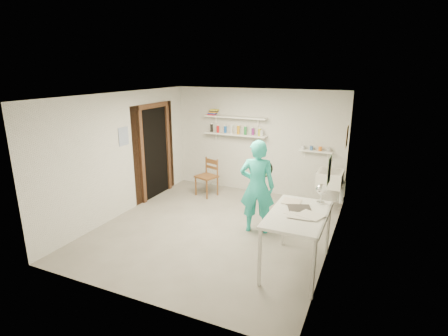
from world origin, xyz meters
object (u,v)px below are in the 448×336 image
at_px(wall_clock, 264,169).
at_px(work_table, 297,241).
at_px(belfast_sink, 330,178).
at_px(wooden_chair, 207,177).
at_px(man, 257,187).
at_px(desk_lamp, 321,189).

distance_m(wall_clock, work_table, 1.60).
bearing_deg(work_table, belfast_sink, 87.38).
xyz_separation_m(belfast_sink, wooden_chair, (-2.68, -0.20, -0.25)).
bearing_deg(man, desk_lamp, 146.91).
bearing_deg(desk_lamp, work_table, -112.42).
xyz_separation_m(man, wall_clock, (0.05, 0.21, 0.28)).
xyz_separation_m(belfast_sink, desk_lamp, (0.11, -1.88, 0.39)).
bearing_deg(wooden_chair, man, -18.94).
bearing_deg(desk_lamp, belfast_sink, 93.22).
relative_size(man, desk_lamp, 10.23).
bearing_deg(belfast_sink, man, -125.32).
relative_size(wooden_chair, desk_lamp, 5.54).
xyz_separation_m(belfast_sink, wall_clock, (-0.99, -1.25, 0.42)).
xyz_separation_m(man, desk_lamp, (1.15, -0.41, 0.26)).
distance_m(wall_clock, wooden_chair, 2.10).
bearing_deg(belfast_sink, wooden_chair, -175.65).
relative_size(man, wall_clock, 5.56).
relative_size(work_table, desk_lamp, 8.00).
height_order(belfast_sink, man, man).
bearing_deg(belfast_sink, desk_lamp, -86.78).
bearing_deg(work_table, wall_clock, 127.38).
height_order(man, work_table, man).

